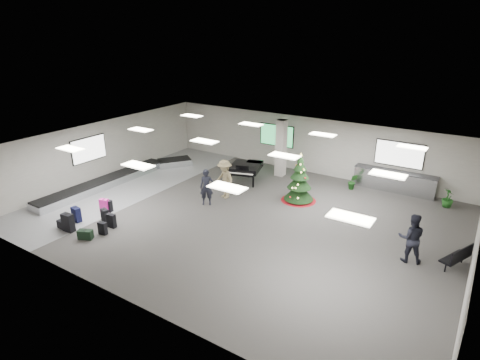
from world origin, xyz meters
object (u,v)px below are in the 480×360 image
Objects in this scene: baggage_carousel at (120,178)px; traveler_b at (225,179)px; christmas_tree at (299,184)px; potted_plant_left at (353,182)px; bench at (459,256)px; service_counter at (394,181)px; grand_piano at (245,168)px; potted_plant_right at (448,198)px; traveler_a at (207,187)px; traveler_bench at (411,238)px; pink_suitcase at (104,206)px.

traveler_b is at bearing 12.44° from baggage_carousel.
christmas_tree is at bearing 17.81° from baggage_carousel.
christmas_tree is at bearing 47.38° from traveler_b.
bench is at bearing -43.69° from potted_plant_left.
traveler_b reaches higher than service_counter.
service_counter is at bearing 5.95° from grand_piano.
potted_plant_right is (-0.99, 5.45, -0.03)m from bench.
bench is at bearing -59.61° from service_counter.
traveler_bench is (9.10, -0.01, 0.06)m from traveler_a.
traveler_bench is at bearing 0.65° from baggage_carousel.
service_counter is 8.70m from traveler_b.
traveler_bench is (14.90, 0.17, 0.71)m from baggage_carousel.
christmas_tree is 3.34m from potted_plant_left.
potted_plant_right is at bearing 21.45° from baggage_carousel.
grand_piano is at bearing 32.63° from baggage_carousel.
service_counter is 2.32× the size of traveler_a.
service_counter is 6.25× the size of pink_suitcase.
traveler_a is 0.90× the size of traveler_b.
christmas_tree is 6.30m from traveler_bench.
traveler_a is at bearing -148.62° from potted_plant_right.
baggage_carousel is 14.92m from traveler_bench.
potted_plant_left is 0.95× the size of potted_plant_right.
traveler_bench is (5.64, -2.81, 0.09)m from christmas_tree.
service_counter is 6.89m from traveler_bench.
traveler_b is 10.54m from potted_plant_right.
pink_suitcase is 15.90m from potted_plant_right.
christmas_tree is 2.87× the size of potted_plant_left.
traveler_a reaches higher than baggage_carousel.
traveler_bench is at bearing -140.31° from bench.
traveler_bench reaches higher than potted_plant_left.
baggage_carousel is 6.85m from grand_piano.
pink_suitcase is (-10.45, -9.76, -0.23)m from service_counter.
traveler_bench is at bearing -55.29° from potted_plant_left.
christmas_tree reaches higher than service_counter.
baggage_carousel is at bearing -154.34° from bench.
potted_plant_right is at bearing -14.47° from service_counter.
pink_suitcase is 0.28× the size of grand_piano.
bench reaches higher than pink_suitcase.
traveler_b is at bearing -137.95° from potted_plant_left.
traveler_a is 1.94× the size of potted_plant_right.
traveler_a is 0.94× the size of traveler_bench.
bench is 1.56× the size of potted_plant_right.
christmas_tree is at bearing 6.67° from traveler_a.
grand_piano reaches higher than service_counter.
traveler_bench is (8.87, -1.16, -0.04)m from traveler_b.
traveler_b reaches higher than traveler_bench.
traveler_a is at bearing -141.16° from christmas_tree.
bench is 1.66m from traveler_bench.
pink_suitcase is 12.92m from traveler_bench.
traveler_a is 11.30m from potted_plant_right.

